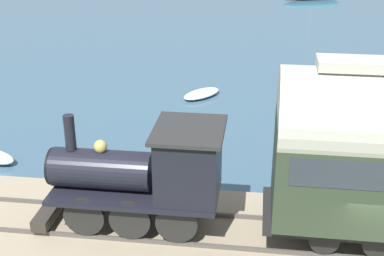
{
  "coord_description": "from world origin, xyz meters",
  "views": [
    {
      "loc": [
        -11.56,
        3.42,
        9.0
      ],
      "look_at": [
        3.86,
        5.48,
        2.34
      ],
      "focal_mm": 50.0,
      "sensor_mm": 36.0,
      "label": 1
    }
  ],
  "objects": [
    {
      "name": "steam_locomotive",
      "position": [
        0.79,
        6.2,
        2.37
      ],
      "size": [
        2.13,
        5.09,
        3.12
      ],
      "color": "black",
      "rests_on": "rail_embankment"
    },
    {
      "name": "rowboat_off_pier",
      "position": [
        8.37,
        -1.35,
        0.23
      ],
      "size": [
        2.91,
        2.26,
        0.45
      ],
      "rotation": [
        0.0,
        0.0,
        1.01
      ],
      "color": "silver",
      "rests_on": "harbor_water"
    },
    {
      "name": "rail_embankment",
      "position": [
        0.79,
        0.0,
        0.3
      ],
      "size": [
        4.59,
        56.0,
        0.72
      ],
      "color": "gray",
      "rests_on": "ground"
    },
    {
      "name": "rowboat_near_shore",
      "position": [
        13.22,
        6.25,
        0.17
      ],
      "size": [
        2.38,
        2.17,
        0.32
      ],
      "rotation": [
        0.0,
        0.0,
        0.91
      ],
      "color": "silver",
      "rests_on": "harbor_water"
    }
  ]
}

